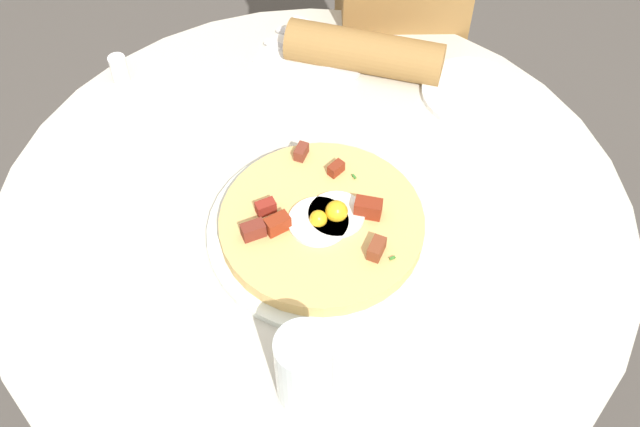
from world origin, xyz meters
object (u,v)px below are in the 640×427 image
(water_glass, at_px, (308,368))
(breakfast_pizza, at_px, (325,223))
(bread_plate, at_px, (474,93))
(salt_shaker, at_px, (122,69))
(pizza_plate, at_px, (325,231))
(fork, at_px, (315,58))
(dining_table, at_px, (316,278))
(person_seated, at_px, (390,68))
(knife, at_px, (325,46))

(water_glass, bearing_deg, breakfast_pizza, 174.08)
(bread_plate, distance_m, salt_shaker, 0.57)
(pizza_plate, bearing_deg, fork, -178.41)
(dining_table, distance_m, breakfast_pizza, 0.21)
(person_seated, relative_size, breakfast_pizza, 4.01)
(water_glass, bearing_deg, bread_plate, 151.88)
(pizza_plate, distance_m, knife, 0.39)
(person_seated, distance_m, bread_plate, 0.43)
(dining_table, xyz_separation_m, pizza_plate, (0.04, 0.01, 0.18))
(dining_table, height_order, fork, fork)
(person_seated, bearing_deg, dining_table, -16.07)
(person_seated, distance_m, breakfast_pizza, 0.68)
(dining_table, bearing_deg, bread_plate, 132.05)
(water_glass, bearing_deg, dining_table, 177.49)
(pizza_plate, height_order, knife, pizza_plate)
(dining_table, relative_size, bread_plate, 5.69)
(breakfast_pizza, relative_size, water_glass, 2.39)
(dining_table, bearing_deg, water_glass, -2.51)
(pizza_plate, distance_m, salt_shaker, 0.45)
(breakfast_pizza, relative_size, bread_plate, 1.75)
(fork, bearing_deg, salt_shaker, -141.76)
(dining_table, bearing_deg, salt_shaker, -131.66)
(knife, relative_size, water_glass, 1.52)
(pizza_plate, relative_size, breakfast_pizza, 1.13)
(bread_plate, relative_size, knife, 0.90)
(person_seated, distance_m, water_glass, 0.92)
(person_seated, relative_size, fork, 6.31)
(dining_table, distance_m, bread_plate, 0.39)
(salt_shaker, bearing_deg, breakfast_pizza, 45.67)
(person_seated, height_order, bread_plate, person_seated)
(breakfast_pizza, bearing_deg, dining_table, -162.60)
(bread_plate, xyz_separation_m, water_glass, (0.51, -0.27, 0.05))
(bread_plate, bearing_deg, person_seated, -164.34)
(pizza_plate, xyz_separation_m, breakfast_pizza, (-0.00, 0.00, 0.02))
(water_glass, xyz_separation_m, salt_shaker, (-0.55, -0.30, -0.03))
(person_seated, relative_size, knife, 6.31)
(person_seated, distance_m, salt_shaker, 0.62)
(bread_plate, xyz_separation_m, knife, (-0.12, -0.24, 0.00))
(breakfast_pizza, height_order, water_glass, water_glass)
(salt_shaker, bearing_deg, water_glass, 28.56)
(dining_table, bearing_deg, person_seated, 163.93)
(bread_plate, bearing_deg, salt_shaker, -94.37)
(pizza_plate, distance_m, water_glass, 0.24)
(bread_plate, relative_size, fork, 0.90)
(breakfast_pizza, distance_m, salt_shaker, 0.45)
(dining_table, bearing_deg, breakfast_pizza, 17.40)
(person_seated, height_order, breakfast_pizza, person_seated)
(bread_plate, bearing_deg, water_glass, -28.12)
(fork, bearing_deg, person_seated, 87.92)
(water_glass, height_order, salt_shaker, water_glass)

